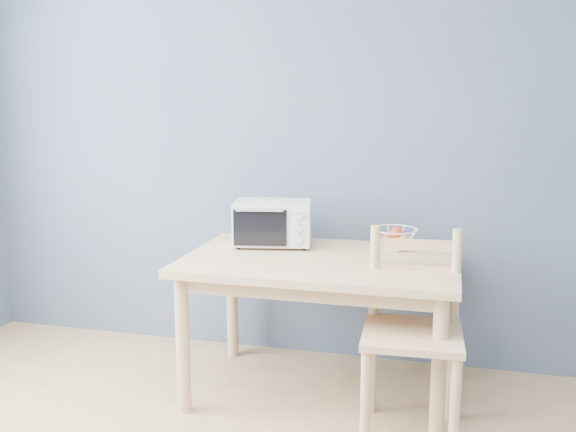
% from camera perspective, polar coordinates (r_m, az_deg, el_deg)
% --- Properties ---
extents(room, '(4.01, 4.51, 2.61)m').
position_cam_1_polar(room, '(1.77, -19.23, 1.30)').
color(room, tan).
rests_on(room, ground).
extents(dining_table, '(1.40, 0.90, 0.75)m').
position_cam_1_polar(dining_table, '(3.35, 2.93, -5.39)').
color(dining_table, '#D6B480').
rests_on(dining_table, ground).
extents(toaster_oven, '(0.47, 0.38, 0.25)m').
position_cam_1_polar(toaster_oven, '(3.56, -1.63, -0.57)').
color(toaster_oven, beige).
rests_on(toaster_oven, dining_table).
extents(fruit_basket, '(0.33, 0.33, 0.13)m').
position_cam_1_polar(fruit_basket, '(3.53, 9.49, -1.93)').
color(fruit_basket, silver).
rests_on(fruit_basket, dining_table).
extents(dining_chair, '(0.47, 0.47, 0.96)m').
position_cam_1_polar(dining_chair, '(3.09, 10.99, -10.41)').
color(dining_chair, '#D6B480').
rests_on(dining_chair, ground).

